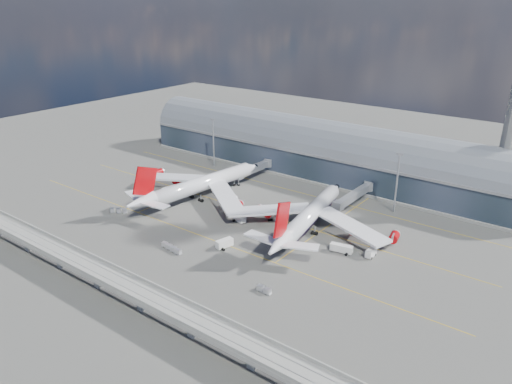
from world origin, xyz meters
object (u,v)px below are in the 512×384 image
Objects in this scene: service_truck_3 at (224,243)px; floodlight_mast_right at (397,181)px; service_truck_5 at (276,218)px; cargo_train_2 at (264,290)px; service_truck_1 at (240,218)px; airliner_left at (198,185)px; floodlight_mast_left at (213,141)px; service_truck_0 at (170,190)px; airliner_right at (309,217)px; cargo_train_0 at (118,211)px; cargo_train_1 at (171,248)px; service_truck_4 at (371,253)px; service_truck_2 at (341,248)px.

floodlight_mast_right is at bearing 76.37° from service_truck_3.
service_truck_5 is 1.24× the size of cargo_train_2.
floodlight_mast_right is 65.96m from service_truck_1.
floodlight_mast_right is 0.35× the size of airliner_left.
floodlight_mast_left is 44.25m from service_truck_0.
floodlight_mast_right is at bearing -8.14° from cargo_train_2.
service_truck_0 is (-70.96, -4.82, -4.22)m from airliner_right.
floodlight_mast_right is 76.77m from service_truck_3.
cargo_train_0 is (-46.00, -23.36, -0.64)m from service_truck_1.
service_truck_1 is 0.73× the size of cargo_train_0.
service_truck_0 is at bearing 173.27° from airliner_right.
cargo_train_0 is at bearing 69.02° from cargo_train_1.
airliner_right is at bearing 170.83° from service_truck_4.
airliner_left is at bearing 171.05° from airliner_right.
service_truck_2 is 1.20× the size of service_truck_3.
cargo_train_0 is (8.82, -69.89, -12.68)m from floodlight_mast_left.
floodlight_mast_left and floodlight_mast_right have the same top height.
service_truck_5 is at bearing -29.40° from floodlight_mast_left.
service_truck_4 is 43.44m from cargo_train_2.
service_truck_5 is (65.96, -37.17, -12.12)m from floodlight_mast_left.
cargo_train_0 is at bearing -162.15° from service_truck_3.
service_truck_1 is 0.91× the size of service_truck_5.
floodlight_mast_right is at bearing -9.71° from service_truck_5.
cargo_train_1 is (-48.70, -35.13, -0.60)m from service_truck_2.
service_truck_5 is (1.86, 29.62, -0.07)m from service_truck_3.
service_truck_3 is at bearing -46.18° from floodlight_mast_left.
service_truck_0 is 0.94× the size of service_truck_2.
service_truck_1 is 0.86× the size of service_truck_3.
service_truck_5 is at bearing 8.26° from airliner_left.
floodlight_mast_right reaches higher than cargo_train_2.
service_truck_5 is 0.80× the size of cargo_train_0.
service_truck_1 is 1.19× the size of service_truck_4.
service_truck_5 is at bearing -36.57° from service_truck_1.
airliner_left is 55.96m from airliner_right.
airliner_right is 71.25m from service_truck_0.
cargo_train_0 reaches higher than cargo_train_1.
service_truck_1 is at bearing -174.02° from service_truck_4.
service_truck_1 is 44.44m from service_truck_2.
floodlight_mast_left reaches higher than service_truck_1.
service_truck_3 is 0.85× the size of cargo_train_0.
cargo_train_2 is at bearing -16.85° from service_truck_0.
floodlight_mast_left is 1.00× the size of floodlight_mast_right.
service_truck_3 is 55.36m from cargo_train_0.
airliner_left is at bearing -56.96° from floodlight_mast_left.
cargo_train_2 is at bearing -100.17° from cargo_train_1.
floodlight_mast_left reaches higher than cargo_train_0.
airliner_left is 9.55× the size of service_truck_0.
service_truck_5 is at bearing 174.92° from service_truck_4.
service_truck_1 is at bearing 162.84° from service_truck_5.
service_truck_5 is at bearing 67.35° from service_truck_2.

